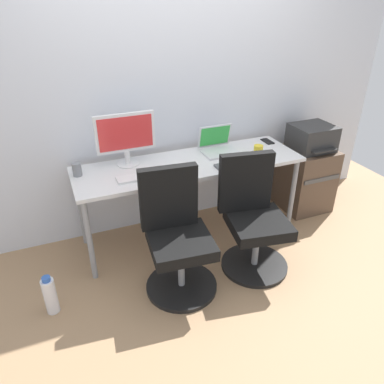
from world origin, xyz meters
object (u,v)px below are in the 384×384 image
(coffee_mug, at_px, (258,150))
(desktop_monitor, at_px, (126,136))
(office_chair_left, at_px, (177,238))
(printer, at_px, (312,138))
(water_bottle_on_floor, at_px, (50,295))
(office_chair_right, at_px, (253,219))
(side_cabinet, at_px, (305,178))
(open_laptop, at_px, (218,146))

(coffee_mug, bearing_deg, desktop_monitor, 167.42)
(office_chair_left, relative_size, printer, 2.35)
(printer, distance_m, water_bottle_on_floor, 2.65)
(water_bottle_on_floor, height_order, coffee_mug, coffee_mug)
(office_chair_right, xyz_separation_m, water_bottle_on_floor, (-1.56, 0.06, -0.28))
(office_chair_left, height_order, water_bottle_on_floor, office_chair_left)
(water_bottle_on_floor, bearing_deg, coffee_mug, 12.27)
(side_cabinet, relative_size, water_bottle_on_floor, 2.07)
(side_cabinet, bearing_deg, desktop_monitor, 176.12)
(office_chair_right, relative_size, desktop_monitor, 1.96)
(water_bottle_on_floor, bearing_deg, printer, 11.76)
(office_chair_left, bearing_deg, desktop_monitor, 102.64)
(open_laptop, relative_size, coffee_mug, 3.37)
(printer, bearing_deg, open_laptop, 174.70)
(office_chair_right, bearing_deg, side_cabinet, 31.33)
(office_chair_left, bearing_deg, office_chair_right, -0.05)
(side_cabinet, height_order, printer, printer)
(water_bottle_on_floor, relative_size, open_laptop, 1.00)
(open_laptop, height_order, coffee_mug, open_laptop)
(desktop_monitor, bearing_deg, water_bottle_on_floor, -139.60)
(office_chair_right, relative_size, printer, 2.35)
(office_chair_left, bearing_deg, side_cabinet, 20.17)
(office_chair_right, bearing_deg, open_laptop, 88.78)
(desktop_monitor, bearing_deg, side_cabinet, -3.88)
(office_chair_left, bearing_deg, printer, 20.14)
(side_cabinet, distance_m, printer, 0.44)
(desktop_monitor, relative_size, open_laptop, 1.55)
(office_chair_right, relative_size, coffee_mug, 10.22)
(side_cabinet, bearing_deg, open_laptop, 174.76)
(coffee_mug, bearing_deg, printer, 10.35)
(printer, xyz_separation_m, coffee_mug, (-0.67, -0.12, 0.02))
(open_laptop, bearing_deg, printer, -5.30)
(printer, bearing_deg, coffee_mug, -169.65)
(office_chair_right, bearing_deg, water_bottle_on_floor, 177.64)
(office_chair_left, distance_m, water_bottle_on_floor, 0.96)
(side_cabinet, xyz_separation_m, printer, (0.00, -0.00, 0.44))
(coffee_mug, bearing_deg, office_chair_left, -153.45)
(office_chair_right, height_order, water_bottle_on_floor, office_chair_right)
(coffee_mug, bearing_deg, open_laptop, 143.14)
(office_chair_right, xyz_separation_m, side_cabinet, (0.97, 0.59, -0.10))
(office_chair_left, xyz_separation_m, office_chair_right, (0.64, -0.00, 0.00))
(office_chair_right, xyz_separation_m, desktop_monitor, (-0.80, 0.71, 0.56))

